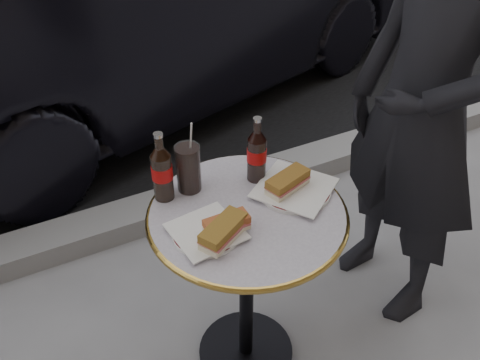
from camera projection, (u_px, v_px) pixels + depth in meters
name	position (u px, v px, depth m)	size (l,w,h in m)	color
ground	(246.00, 353.00, 2.08)	(80.00, 80.00, 0.00)	gray
curb	(164.00, 209.00, 2.68)	(40.00, 0.20, 0.12)	gray
bistro_table	(246.00, 291.00, 1.85)	(0.62, 0.62, 0.73)	#BAB2C4
plate_left	(206.00, 233.00, 1.55)	(0.20, 0.20, 0.01)	white
plate_right	(294.00, 190.00, 1.71)	(0.24, 0.24, 0.01)	white
sandwich_left_a	(223.00, 232.00, 1.50)	(0.16, 0.07, 0.05)	olive
sandwich_left_b	(227.00, 225.00, 1.53)	(0.13, 0.06, 0.05)	#AB552B
sandwich_right	(288.00, 183.00, 1.68)	(0.15, 0.07, 0.05)	brown
cola_bottle_left	(161.00, 166.00, 1.62)	(0.07, 0.07, 0.24)	black
cola_bottle_right	(257.00, 149.00, 1.69)	(0.06, 0.06, 0.23)	black
cola_glass	(188.00, 168.00, 1.67)	(0.08, 0.08, 0.16)	black
parked_car	(157.00, 0.00, 3.33)	(3.99, 1.39, 1.31)	black
pedestrian	(424.00, 114.00, 1.83)	(0.63, 0.41, 1.74)	black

